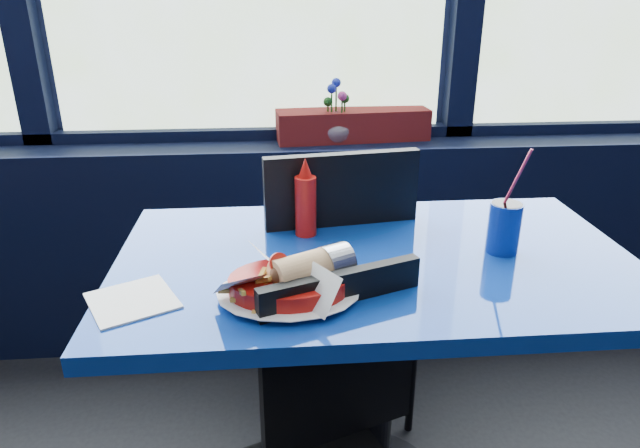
{
  "coord_description": "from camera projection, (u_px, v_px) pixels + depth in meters",
  "views": [
    {
      "loc": [
        0.07,
        0.82,
        1.33
      ],
      "look_at": [
        0.17,
        1.98,
        0.84
      ],
      "focal_mm": 32.0,
      "sensor_mm": 36.0,
      "label": 1
    }
  ],
  "objects": [
    {
      "name": "window_sill",
      "position": [
        259.0,
        243.0,
        2.24
      ],
      "size": [
        5.0,
        0.26,
        0.8
      ],
      "primitive_type": "cube",
      "color": "black",
      "rests_on": "ground"
    },
    {
      "name": "near_table",
      "position": [
        373.0,
        323.0,
        1.4
      ],
      "size": [
        1.2,
        0.7,
        0.75
      ],
      "color": "black",
      "rests_on": "ground"
    },
    {
      "name": "chair_near_front",
      "position": [
        327.0,
        448.0,
        1.15
      ],
      "size": [
        0.47,
        0.47,
        0.82
      ],
      "rotation": [
        0.0,
        0.0,
        0.36
      ],
      "color": "black",
      "rests_on": "ground"
    },
    {
      "name": "chair_near_back",
      "position": [
        341.0,
        273.0,
        1.7
      ],
      "size": [
        0.48,
        0.48,
        0.94
      ],
      "rotation": [
        0.0,
        0.0,
        3.28
      ],
      "color": "black",
      "rests_on": "ground"
    },
    {
      "name": "planter_box",
      "position": [
        353.0,
        125.0,
        2.12
      ],
      "size": [
        0.57,
        0.19,
        0.11
      ],
      "primitive_type": "cube",
      "rotation": [
        0.0,
        0.0,
        0.08
      ],
      "color": "maroon",
      "rests_on": "window_sill"
    },
    {
      "name": "flower_vase",
      "position": [
        336.0,
        124.0,
        2.07
      ],
      "size": [
        0.14,
        0.14,
        0.23
      ],
      "rotation": [
        0.0,
        0.0,
        -0.33
      ],
      "color": "silver",
      "rests_on": "window_sill"
    },
    {
      "name": "food_basket",
      "position": [
        291.0,
        282.0,
        1.14
      ],
      "size": [
        0.27,
        0.25,
        0.09
      ],
      "rotation": [
        0.0,
        0.0,
        0.04
      ],
      "color": "#AB100B",
      "rests_on": "near_table"
    },
    {
      "name": "ketchup_bottle",
      "position": [
        306.0,
        201.0,
        1.41
      ],
      "size": [
        0.05,
        0.05,
        0.2
      ],
      "color": "#AB100B",
      "rests_on": "near_table"
    },
    {
      "name": "soda_cup",
      "position": [
        504.0,
        226.0,
        1.33
      ],
      "size": [
        0.08,
        0.08,
        0.25
      ],
      "rotation": [
        0.0,
        0.0,
        0.4
      ],
      "color": "navy",
      "rests_on": "near_table"
    },
    {
      "name": "napkin",
      "position": [
        132.0,
        300.0,
        1.13
      ],
      "size": [
        0.21,
        0.21,
        0.0
      ],
      "primitive_type": "cube",
      "rotation": [
        0.0,
        0.0,
        0.47
      ],
      "color": "white",
      "rests_on": "near_table"
    }
  ]
}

